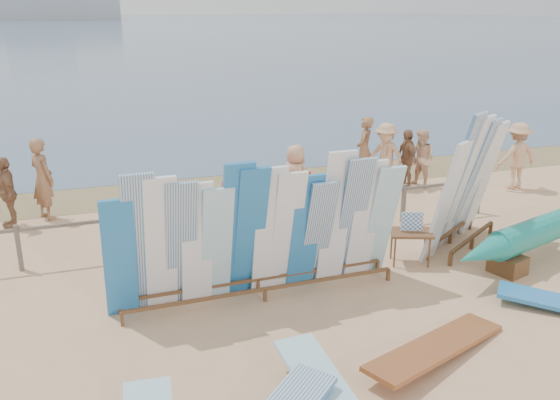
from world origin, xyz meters
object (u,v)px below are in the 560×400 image
object	(u,v)px
beachgoer_extra_1	(7,192)
beachgoer_6	(295,178)
beach_chair_right	(313,202)
beachgoer_8	(422,159)
beachgoer_10	(407,158)
side_surfboard_rack	(466,186)
beachgoer_1	(43,179)
beachgoer_7	(364,150)
beach_chair_left	(233,213)
main_surfboard_rack	(261,235)
vendor_table	(410,246)
beachgoer_extra_0	(517,156)
flat_board_c	(436,356)
stroller	(266,211)
beachgoer_9	(385,155)

from	to	relation	value
beachgoer_extra_1	beachgoer_6	world-z (taller)	beachgoer_6
beach_chair_right	beachgoer_8	distance (m)	3.69
beachgoer_extra_1	beachgoer_10	xyz separation A→B (m)	(9.84, -0.06, -0.02)
side_surfboard_rack	beachgoer_1	xyz separation A→B (m)	(-8.07, 4.47, -0.34)
side_surfboard_rack	beachgoer_7	world-z (taller)	side_surfboard_rack
beach_chair_left	main_surfboard_rack	bearing A→B (deg)	-69.64
main_surfboard_rack	side_surfboard_rack	world-z (taller)	side_surfboard_rack
beach_chair_right	beachgoer_8	bearing A→B (deg)	-21.36
vendor_table	beachgoer_7	xyz separation A→B (m)	(1.56, 5.19, 0.57)
beachgoer_extra_0	beachgoer_7	world-z (taller)	beachgoer_7
beachgoer_7	beachgoer_8	bearing A→B (deg)	90.69
beachgoer_10	beachgoer_8	bearing A→B (deg)	64.33
flat_board_c	vendor_table	bearing A→B (deg)	-47.37
flat_board_c	beachgoer_1	xyz separation A→B (m)	(-5.40, 7.76, 0.94)
side_surfboard_rack	beachgoer_extra_0	size ratio (longest dim) A/B	1.61
side_surfboard_rack	beachgoer_6	size ratio (longest dim) A/B	1.78
flat_board_c	beachgoer_6	xyz separation A→B (m)	(0.23, 6.46, 0.81)
beachgoer_6	beachgoer_extra_1	bearing A→B (deg)	44.73
beach_chair_left	beachgoer_8	distance (m)	5.63
stroller	main_surfboard_rack	bearing A→B (deg)	-110.95
vendor_table	beach_chair_left	xyz separation A→B (m)	(-2.68, 3.14, -0.08)
main_surfboard_rack	beachgoer_extra_0	bearing A→B (deg)	23.43
beachgoer_extra_0	beachgoer_extra_1	distance (m)	12.56
beach_chair_left	beachgoer_6	bearing A→B (deg)	40.85
beach_chair_left	beach_chair_right	size ratio (longest dim) A/B	0.99
beach_chair_right	beachgoer_extra_0	world-z (taller)	beachgoer_extra_0
flat_board_c	beachgoer_9	xyz separation A→B (m)	(3.17, 7.54, 0.87)
stroller	beachgoer_extra_1	bearing A→B (deg)	158.10
beachgoer_1	beachgoer_6	size ratio (longest dim) A/B	1.17
side_surfboard_rack	beachgoer_7	xyz separation A→B (m)	(0.15, 4.80, -0.37)
main_surfboard_rack	beachgoer_9	size ratio (longest dim) A/B	2.87
beachgoer_extra_1	beachgoer_extra_0	bearing A→B (deg)	72.25
vendor_table	beachgoer_10	world-z (taller)	beachgoer_10
vendor_table	beachgoer_7	size ratio (longest dim) A/B	0.57
stroller	beachgoer_7	bearing A→B (deg)	33.28
beach_chair_right	beachgoer_1	distance (m)	6.20
main_surfboard_rack	beachgoer_6	world-z (taller)	main_surfboard_rack
beach_chair_right	beachgoer_6	bearing A→B (deg)	101.80
beachgoer_extra_0	flat_board_c	bearing A→B (deg)	44.59
beachgoer_extra_1	beachgoer_1	world-z (taller)	beachgoer_1
beachgoer_extra_1	beachgoer_7	bearing A→B (deg)	81.71
beachgoer_9	beachgoer_1	bearing A→B (deg)	-122.25
beachgoer_10	beachgoer_1	bearing A→B (deg)	-91.03
main_surfboard_rack	beach_chair_left	xyz separation A→B (m)	(0.40, 3.54, -0.85)
beachgoer_9	beach_chair_left	bearing A→B (deg)	-102.78
beachgoer_9	beachgoer_1	size ratio (longest dim) A/B	0.92
beachgoer_extra_0	beach_chair_left	bearing A→B (deg)	1.83
beachgoer_6	beachgoer_8	distance (m)	3.91
beach_chair_left	beachgoer_8	bearing A→B (deg)	38.32
beachgoer_10	beachgoer_8	size ratio (longest dim) A/B	1.00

